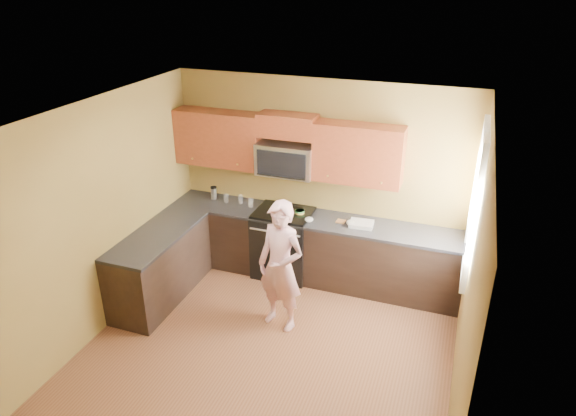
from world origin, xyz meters
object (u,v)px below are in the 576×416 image
at_px(frying_pan, 285,213).
at_px(stove, 284,242).
at_px(microwave, 287,174).
at_px(travel_mug, 214,199).
at_px(butter_tub, 300,215).
at_px(woman, 281,266).

bearing_deg(frying_pan, stove, 149.07).
xyz_separation_m(stove, microwave, (0.00, 0.12, 0.97)).
bearing_deg(travel_mug, butter_tub, -4.16).
distance_m(frying_pan, butter_tub, 0.21).
height_order(woman, butter_tub, woman).
bearing_deg(woman, microwave, 121.37).
distance_m(stove, travel_mug, 1.20).
xyz_separation_m(frying_pan, butter_tub, (0.19, 0.06, -0.03)).
distance_m(stove, woman, 1.22).
height_order(stove, woman, woman).
bearing_deg(microwave, frying_pan, -79.52).
xyz_separation_m(stove, woman, (0.38, -1.11, 0.33)).
relative_size(microwave, butter_tub, 6.08).
bearing_deg(frying_pan, butter_tub, 33.35).
distance_m(microwave, woman, 1.44).
bearing_deg(butter_tub, travel_mug, 175.84).
bearing_deg(stove, frying_pan, -46.91).
distance_m(butter_tub, travel_mug, 1.33).
relative_size(microwave, frying_pan, 1.83).
height_order(microwave, frying_pan, microwave).
height_order(stove, frying_pan, frying_pan).
xyz_separation_m(frying_pan, travel_mug, (-1.14, 0.16, -0.03)).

